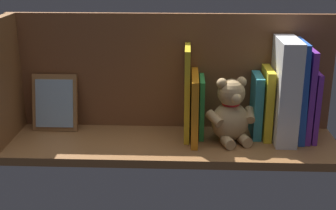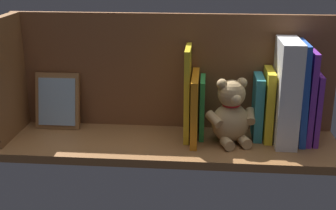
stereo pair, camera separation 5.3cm
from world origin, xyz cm
name	(u,v)px [view 2 (the right image)]	position (x,y,z in cm)	size (l,w,h in cm)	color
ground_plane	(168,143)	(0.00, 0.00, -1.10)	(90.88, 26.18, 2.20)	brown
shelf_back_panel	(171,72)	(0.00, -10.84, 16.29)	(90.88, 1.50, 32.57)	brown
shelf_side_divider	(7,78)	(43.44, 0.00, 16.29)	(2.40, 20.18, 32.57)	brown
book_0	(314,107)	(-38.64, -3.58, 9.46)	(1.32, 12.23, 18.92)	purple
book_1	(308,96)	(-36.80, -3.45, 12.38)	(1.51, 12.48, 24.76)	purple
book_2	(301,93)	(-34.78, -3.22, 13.36)	(1.69, 12.95, 26.72)	blue
dictionary_thick_white	(286,92)	(-30.77, -2.11, 13.70)	(5.47, 14.96, 27.40)	white
book_3	(268,104)	(-26.56, -4.05, 9.55)	(2.09, 11.28, 19.09)	yellow
book_4	(258,107)	(-23.95, -4.64, 8.61)	(2.29, 10.10, 17.23)	teal
teddy_bear	(231,114)	(-16.67, -0.44, 7.69)	(13.43, 13.25, 17.47)	tan
book_5	(202,107)	(-9.02, -4.41, 8.14)	(1.27, 10.57, 16.28)	green
book_6	(195,108)	(-7.06, -1.48, 8.97)	(1.79, 16.43, 17.94)	orange
book_7	(188,93)	(-5.02, -3.26, 12.46)	(1.44, 12.85, 24.92)	yellow
picture_frame_leaning	(57,101)	(32.36, -6.91, 7.83)	(12.66, 4.89, 15.95)	#9E6B3D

